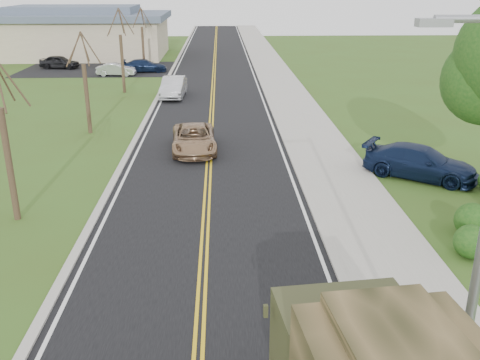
{
  "coord_description": "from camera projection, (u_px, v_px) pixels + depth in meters",
  "views": [
    {
      "loc": [
        0.61,
        -8.4,
        8.32
      ],
      "look_at": [
        1.25,
        9.02,
        1.8
      ],
      "focal_mm": 40.0,
      "sensor_mm": 36.0,
      "label": 1
    }
  ],
  "objects": [
    {
      "name": "road",
      "position": [
        214.0,
        79.0,
        48.2
      ],
      "size": [
        8.0,
        120.0,
        0.01
      ],
      "primitive_type": "cube",
      "color": "black",
      "rests_on": "ground"
    },
    {
      "name": "curb_right",
      "position": [
        259.0,
        78.0,
        48.32
      ],
      "size": [
        0.3,
        120.0,
        0.12
      ],
      "primitive_type": "cube",
      "color": "#9E998E",
      "rests_on": "ground"
    },
    {
      "name": "sidewalk_right",
      "position": [
        279.0,
        78.0,
        48.38
      ],
      "size": [
        3.2,
        120.0,
        0.1
      ],
      "primitive_type": "cube",
      "color": "#9E998E",
      "rests_on": "ground"
    },
    {
      "name": "curb_left",
      "position": [
        168.0,
        79.0,
        48.04
      ],
      "size": [
        0.3,
        120.0,
        0.1
      ],
      "primitive_type": "cube",
      "color": "#9E998E",
      "rests_on": "ground"
    },
    {
      "name": "street_light",
      "position": [
        480.0,
        229.0,
        8.91
      ],
      "size": [
        1.65,
        0.22,
        8.0
      ],
      "color": "gray",
      "rests_on": "ground"
    },
    {
      "name": "bare_tree_a",
      "position": [
        7.0,
        152.0,
        18.96
      ],
      "size": [
        1.93,
        2.26,
        6.08
      ],
      "color": "#38281C",
      "rests_on": "ground"
    },
    {
      "name": "bare_tree_b",
      "position": [
        86.0,
        91.0,
        30.24
      ],
      "size": [
        1.83,
        2.14,
        5.73
      ],
      "color": "#38281C",
      "rests_on": "ground"
    },
    {
      "name": "bare_tree_c",
      "position": [
        122.0,
        57.0,
        41.37
      ],
      "size": [
        2.04,
        2.39,
        6.42
      ],
      "color": "#38281C",
      "rests_on": "ground"
    },
    {
      "name": "bare_tree_d",
      "position": [
        143.0,
        43.0,
        52.68
      ],
      "size": [
        1.88,
        2.2,
        5.91
      ],
      "color": "#38281C",
      "rests_on": "ground"
    },
    {
      "name": "commercial_building",
      "position": [
        76.0,
        33.0,
        61.66
      ],
      "size": [
        25.5,
        21.5,
        5.65
      ],
      "color": "tan",
      "rests_on": "ground"
    },
    {
      "name": "suv_champagne",
      "position": [
        194.0,
        139.0,
        27.58
      ],
      "size": [
        2.51,
        4.9,
        1.32
      ],
      "primitive_type": "imported",
      "rotation": [
        0.0,
        0.0,
        0.07
      ],
      "color": "#997756",
      "rests_on": "ground"
    },
    {
      "name": "sedan_silver",
      "position": [
        174.0,
        87.0,
        40.35
      ],
      "size": [
        1.84,
        4.7,
        1.53
      ],
      "primitive_type": "imported",
      "rotation": [
        0.0,
        0.0,
        -0.05
      ],
      "color": "silver",
      "rests_on": "ground"
    },
    {
      "name": "pickup_navy",
      "position": [
        420.0,
        162.0,
        23.8
      ],
      "size": [
        5.24,
        4.44,
        1.44
      ],
      "primitive_type": "imported",
      "rotation": [
        0.0,
        0.0,
        0.98
      ],
      "color": "#0E1A36",
      "rests_on": "ground"
    },
    {
      "name": "lot_car_dark",
      "position": [
        59.0,
        62.0,
        53.54
      ],
      "size": [
        4.11,
        2.24,
        1.33
      ],
      "primitive_type": "imported",
      "rotation": [
        0.0,
        0.0,
        1.39
      ],
      "color": "black",
      "rests_on": "ground"
    },
    {
      "name": "lot_car_silver",
      "position": [
        116.0,
        69.0,
        49.56
      ],
      "size": [
        3.6,
        1.36,
        1.17
      ],
      "primitive_type": "imported",
      "rotation": [
        0.0,
        0.0,
        1.54
      ],
      "color": "#AEAEB3",
      "rests_on": "ground"
    },
    {
      "name": "lot_car_navy",
      "position": [
        145.0,
        66.0,
        51.57
      ],
      "size": [
        4.29,
        2.02,
        1.21
      ],
      "primitive_type": "imported",
      "rotation": [
        0.0,
        0.0,
        1.65
      ],
      "color": "#0E1A36",
      "rests_on": "ground"
    }
  ]
}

